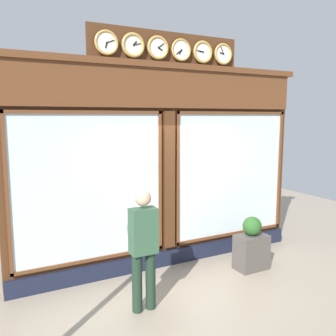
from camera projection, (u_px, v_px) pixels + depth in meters
The scene contains 4 objects.
shop_facade at pixel (165, 164), 6.35m from camera, with size 5.52×0.42×4.04m.
pedestrian at pixel (144, 245), 4.85m from camera, with size 0.36×0.22×1.69m.
planter_box at pixel (251, 252), 6.28m from camera, with size 0.56×0.36×0.61m, color #4C4742.
planter_shrub at pixel (252, 226), 6.21m from camera, with size 0.33×0.33×0.33m, color #285623.
Camera 1 is at (2.88, 5.47, 2.65)m, focal length 38.46 mm.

